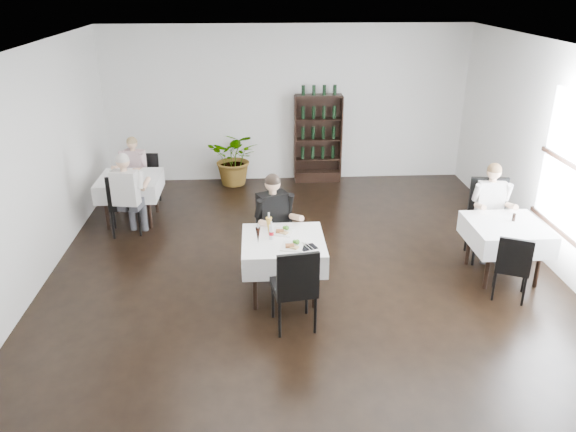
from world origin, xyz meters
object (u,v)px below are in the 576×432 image
at_px(potted_tree, 235,158).
at_px(diner_main, 275,218).
at_px(wine_shelf, 318,140).
at_px(main_table, 283,250).

height_order(potted_tree, diner_main, diner_main).
height_order(wine_shelf, main_table, wine_shelf).
height_order(wine_shelf, diner_main, wine_shelf).
bearing_deg(main_table, diner_main, 98.13).
bearing_deg(wine_shelf, diner_main, -104.59).
xyz_separation_m(main_table, diner_main, (-0.08, 0.55, 0.21)).
distance_m(wine_shelf, main_table, 4.41).
bearing_deg(main_table, potted_tree, 99.76).
relative_size(wine_shelf, main_table, 1.70).
height_order(main_table, diner_main, diner_main).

